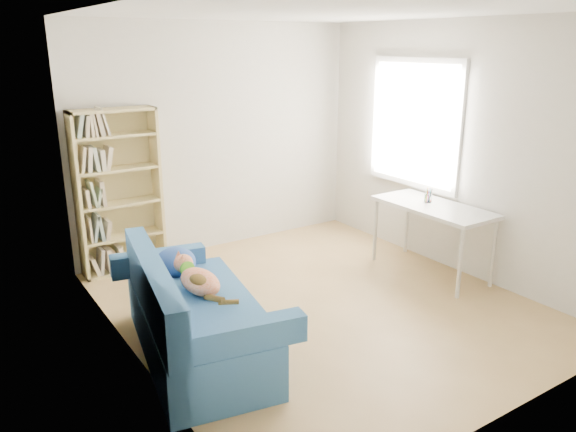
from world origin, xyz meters
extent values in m
plane|color=#A17C48|center=(0.00, 0.00, 0.00)|extent=(4.00, 4.00, 0.00)
cube|color=silver|center=(0.00, 2.00, 1.30)|extent=(3.50, 0.04, 2.60)
cube|color=silver|center=(0.00, -2.00, 1.30)|extent=(3.50, 0.04, 2.60)
cube|color=silver|center=(-1.75, 0.00, 1.30)|extent=(0.04, 4.00, 2.60)
cube|color=silver|center=(1.75, 0.00, 1.30)|extent=(0.04, 4.00, 2.60)
cube|color=white|center=(0.00, 0.00, 2.60)|extent=(3.50, 4.00, 0.04)
cube|color=white|center=(1.75, 0.60, 1.50)|extent=(0.01, 1.20, 1.30)
cube|color=#234F7F|center=(-1.32, -0.18, 0.22)|extent=(1.11, 1.84, 0.43)
cube|color=#234F7F|center=(-1.65, -0.18, 0.64)|extent=(0.46, 1.72, 0.42)
cube|color=#234F7F|center=(-1.32, 0.60, 0.53)|extent=(0.83, 0.30, 0.19)
cube|color=#234F7F|center=(-1.32, -0.97, 0.53)|extent=(0.83, 0.30, 0.19)
cube|color=#234F7F|center=(-1.30, -0.18, 0.45)|extent=(1.07, 1.70, 0.05)
ellipsoid|color=#2E5096|center=(-1.24, 0.41, 0.56)|extent=(0.34, 0.37, 0.25)
ellipsoid|color=#C63E16|center=(-1.25, -0.09, 0.57)|extent=(0.27, 0.47, 0.18)
ellipsoid|color=silver|center=(-1.18, 0.04, 0.54)|extent=(0.16, 0.20, 0.11)
ellipsoid|color=#36250E|center=(-1.28, -0.15, 0.61)|extent=(0.16, 0.24, 0.09)
sphere|color=#C63E16|center=(-1.22, 0.23, 0.61)|extent=(0.16, 0.16, 0.16)
cone|color=#C63E16|center=(-1.25, 0.27, 0.69)|extent=(0.07, 0.07, 0.08)
cone|color=#C63E16|center=(-1.25, 0.20, 0.69)|extent=(0.07, 0.07, 0.08)
cylinder|color=#4BA921|center=(-1.23, 0.15, 0.59)|extent=(0.13, 0.05, 0.13)
cylinder|color=#36250E|center=(-1.27, -0.35, 0.53)|extent=(0.11, 0.18, 0.06)
cube|color=tan|center=(-1.67, 1.85, 0.87)|extent=(0.03, 0.27, 1.73)
cube|color=tan|center=(-0.84, 1.85, 0.87)|extent=(0.03, 0.27, 1.73)
cube|color=tan|center=(-1.25, 1.85, 1.72)|extent=(0.87, 0.27, 0.03)
cube|color=tan|center=(-1.25, 1.85, 0.01)|extent=(0.87, 0.27, 0.03)
cube|color=tan|center=(-1.25, 1.97, 0.87)|extent=(0.87, 0.02, 1.73)
cube|color=white|center=(1.43, -0.03, 0.73)|extent=(0.59, 1.29, 0.04)
cylinder|color=silver|center=(1.68, 0.57, 0.35)|extent=(0.04, 0.04, 0.71)
cylinder|color=silver|center=(1.68, -0.62, 0.35)|extent=(0.04, 0.04, 0.71)
cylinder|color=silver|center=(1.19, 0.57, 0.35)|extent=(0.04, 0.04, 0.71)
cylinder|color=silver|center=(1.19, -0.62, 0.35)|extent=(0.04, 0.04, 0.71)
cylinder|color=white|center=(1.47, 0.09, 0.80)|extent=(0.08, 0.08, 0.09)
camera|label=1|loc=(-2.90, -3.85, 2.35)|focal=35.00mm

